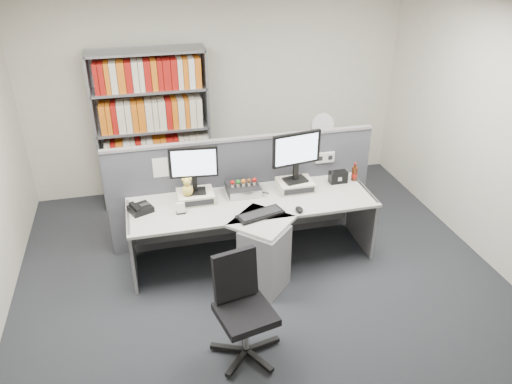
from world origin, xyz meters
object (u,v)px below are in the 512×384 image
object	(u,v)px
shelving_unit	(153,131)
desk_phone	(140,209)
cola_bottle	(354,174)
filing_cabinet	(319,173)
monitor_left	(194,166)
desk_calendar	(181,209)
monitor_right	(296,153)
keyboard	(260,214)
speaker	(338,177)
mouse	(299,210)
desk	(257,234)
desktop_pc	(243,189)
desk_fan	(322,127)
office_chair	(242,305)

from	to	relation	value
shelving_unit	desk_phone	bearing A→B (deg)	-99.30
cola_bottle	filing_cabinet	xyz separation A→B (m)	(-0.04, 0.97, -0.45)
monitor_left	desk_calendar	size ratio (longest dim) A/B	4.34
monitor_left	monitor_right	size ratio (longest dim) A/B	0.91
keyboard	speaker	bearing A→B (deg)	25.95
mouse	desk_phone	xyz separation A→B (m)	(-1.57, 0.38, 0.01)
desk	cola_bottle	distance (m)	1.36
desktop_pc	shelving_unit	size ratio (longest dim) A/B	0.17
monitor_right	mouse	world-z (taller)	monitor_right
monitor_right	speaker	distance (m)	0.64
monitor_right	desk_fan	distance (m)	1.23
shelving_unit	speaker	bearing A→B (deg)	-36.28
keyboard	shelving_unit	xyz separation A→B (m)	(-0.91, 1.93, 0.24)
desktop_pc	desk_phone	xyz separation A→B (m)	(-1.10, -0.14, -0.01)
desk_fan	desk_phone	bearing A→B (deg)	-154.78
desk	desk_phone	size ratio (longest dim) A/B	9.42
keyboard	shelving_unit	bearing A→B (deg)	115.24
monitor_left	desk_fan	world-z (taller)	monitor_left
mouse	filing_cabinet	xyz separation A→B (m)	(0.78, 1.49, -0.39)
monitor_left	desk_phone	distance (m)	0.69
desktop_pc	filing_cabinet	xyz separation A→B (m)	(1.25, 0.97, -0.42)
desk	keyboard	world-z (taller)	keyboard
shelving_unit	mouse	bearing A→B (deg)	-55.91
keyboard	monitor_right	bearing A→B (deg)	42.10
monitor_left	desk_fan	size ratio (longest dim) A/B	1.04
monitor_right	filing_cabinet	world-z (taller)	monitor_right
monitor_right	shelving_unit	world-z (taller)	shelving_unit
desk_calendar	desk_fan	distance (m)	2.33
desktop_pc	speaker	distance (m)	1.09
mouse	cola_bottle	size ratio (longest dim) A/B	0.56
monitor_left	desk_calendar	distance (m)	0.45
desk_calendar	shelving_unit	xyz separation A→B (m)	(-0.14, 1.69, 0.21)
keyboard	cola_bottle	distance (m)	1.33
keyboard	desk_fan	bearing A→B (deg)	51.21
desk	shelving_unit	size ratio (longest dim) A/B	1.30
desk	desk_phone	xyz separation A→B (m)	(-1.16, 0.29, 0.30)
desk	desk_fan	bearing A→B (deg)	49.38
speaker	desk_fan	distance (m)	1.01
cola_bottle	monitor_left	bearing A→B (deg)	-178.67
desk_phone	speaker	xyz separation A→B (m)	(2.20, 0.13, 0.03)
monitor_left	speaker	bearing A→B (deg)	1.35
office_chair	speaker	bearing A→B (deg)	46.18
keyboard	desk_calendar	xyz separation A→B (m)	(-0.77, 0.24, 0.03)
desk_phone	shelving_unit	distance (m)	1.59
speaker	keyboard	bearing A→B (deg)	-154.05
keyboard	cola_bottle	world-z (taller)	cola_bottle
desktop_pc	speaker	xyz separation A→B (m)	(1.09, -0.01, 0.02)
keyboard	office_chair	distance (m)	1.11
monitor_right	desk_phone	xyz separation A→B (m)	(-1.68, -0.09, -0.40)
office_chair	monitor_right	bearing A→B (deg)	57.73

